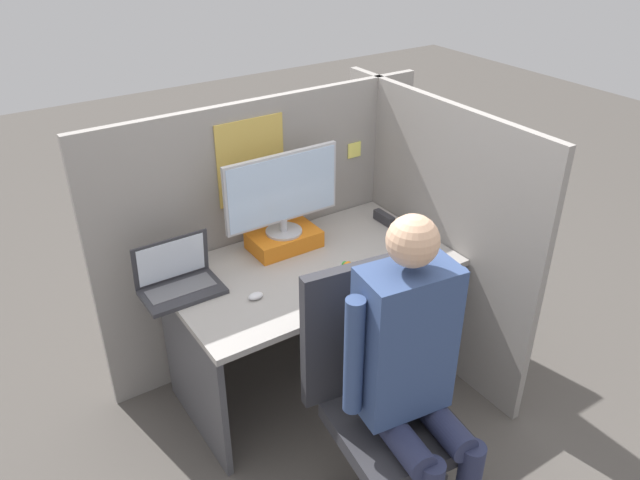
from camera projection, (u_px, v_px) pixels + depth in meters
ground_plane at (353, 425)px, 3.02m from camera, size 12.00×12.00×0.00m
cubicle_panel_back at (268, 231)px, 3.24m from camera, size 1.83×0.05×1.42m
cubicle_panel_right at (430, 234)px, 3.22m from camera, size 0.04×1.42×1.42m
desk at (310, 297)px, 3.04m from camera, size 1.33×0.76×0.71m
paper_box at (284, 240)px, 3.08m from camera, size 0.34×0.21×0.08m
monitor at (282, 191)px, 2.95m from camera, size 0.60×0.18×0.41m
laptop at (179, 282)px, 2.74m from camera, size 0.35×0.22×0.24m
mouse at (256, 296)px, 2.70m from camera, size 0.07×0.04×0.03m
stapler at (384, 218)px, 3.31m from camera, size 0.04×0.14×0.05m
carrot_toy at (355, 272)px, 2.85m from camera, size 0.05×0.16×0.05m
office_chair at (378, 394)px, 2.46m from camera, size 0.54×0.59×1.06m
person at (413, 366)px, 2.23m from camera, size 0.48×0.45×1.37m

